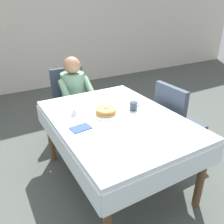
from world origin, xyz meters
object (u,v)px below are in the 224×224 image
(cup_coffee, at_px, (134,106))
(knife_right_of_plate, at_px, (124,111))
(diner_person, at_px, (74,92))
(spoon_near_edge, at_px, (122,128))
(breakfast_stack, at_px, (106,111))
(plate_breakfast, at_px, (106,114))
(dining_table_main, at_px, (116,126))
(chair_right_side, at_px, (175,119))
(chair_diner, at_px, (71,98))
(syrup_pitcher, at_px, (74,112))
(fork_left_of_plate, at_px, (89,120))

(cup_coffee, height_order, knife_right_of_plate, cup_coffee)
(diner_person, xyz_separation_m, spoon_near_edge, (-0.04, -1.21, 0.07))
(breakfast_stack, bearing_deg, plate_breakfast, -125.69)
(dining_table_main, distance_m, cup_coffee, 0.28)
(plate_breakfast, relative_size, spoon_near_edge, 1.87)
(chair_right_side, xyz_separation_m, breakfast_stack, (-0.82, 0.10, 0.25))
(diner_person, distance_m, chair_right_side, 1.29)
(spoon_near_edge, bearing_deg, diner_person, 86.15)
(chair_diner, distance_m, syrup_pitcher, 1.02)
(chair_diner, height_order, syrup_pitcher, chair_diner)
(chair_right_side, height_order, spoon_near_edge, chair_right_side)
(syrup_pitcher, distance_m, knife_right_of_plate, 0.48)
(diner_person, height_order, plate_breakfast, diner_person)
(chair_right_side, xyz_separation_m, cup_coffee, (-0.54, 0.05, 0.25))
(fork_left_of_plate, bearing_deg, syrup_pitcher, 34.55)
(breakfast_stack, distance_m, knife_right_of_plate, 0.19)
(cup_coffee, xyz_separation_m, syrup_pitcher, (-0.56, 0.17, -0.01))
(chair_diner, xyz_separation_m, syrup_pitcher, (-0.31, -0.95, 0.25))
(fork_left_of_plate, xyz_separation_m, spoon_near_edge, (0.19, -0.28, 0.00))
(plate_breakfast, distance_m, cup_coffee, 0.30)
(fork_left_of_plate, height_order, spoon_near_edge, same)
(plate_breakfast, xyz_separation_m, syrup_pitcher, (-0.27, 0.13, 0.03))
(chair_diner, xyz_separation_m, breakfast_stack, (-0.04, -1.07, 0.25))
(knife_right_of_plate, bearing_deg, diner_person, 5.12)
(dining_table_main, xyz_separation_m, plate_breakfast, (-0.06, 0.09, 0.10))
(knife_right_of_plate, bearing_deg, cup_coffee, -104.92)
(cup_coffee, relative_size, syrup_pitcher, 1.41)
(fork_left_of_plate, distance_m, knife_right_of_plate, 0.38)
(plate_breakfast, height_order, fork_left_of_plate, plate_breakfast)
(spoon_near_edge, bearing_deg, dining_table_main, 72.00)
(chair_diner, bearing_deg, chair_right_side, 124.02)
(dining_table_main, relative_size, syrup_pitcher, 19.05)
(syrup_pitcher, xyz_separation_m, knife_right_of_plate, (0.46, -0.15, -0.04))
(plate_breakfast, bearing_deg, spoon_near_edge, -90.32)
(diner_person, xyz_separation_m, breakfast_stack, (-0.04, -0.92, 0.12))
(plate_breakfast, height_order, knife_right_of_plate, plate_breakfast)
(dining_table_main, height_order, fork_left_of_plate, fork_left_of_plate)
(chair_right_side, relative_size, spoon_near_edge, 6.20)
(dining_table_main, height_order, diner_person, diner_person)
(chair_right_side, relative_size, cup_coffee, 8.23)
(chair_diner, relative_size, breakfast_stack, 4.72)
(diner_person, height_order, breakfast_stack, diner_person)
(diner_person, relative_size, cup_coffee, 9.91)
(chair_diner, distance_m, fork_left_of_plate, 1.14)
(fork_left_of_plate, relative_size, knife_right_of_plate, 0.90)
(chair_diner, bearing_deg, spoon_near_edge, 88.39)
(chair_diner, distance_m, breakfast_stack, 1.10)
(breakfast_stack, xyz_separation_m, knife_right_of_plate, (0.19, -0.02, -0.04))
(chair_diner, height_order, plate_breakfast, chair_diner)
(diner_person, relative_size, syrup_pitcher, 14.00)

